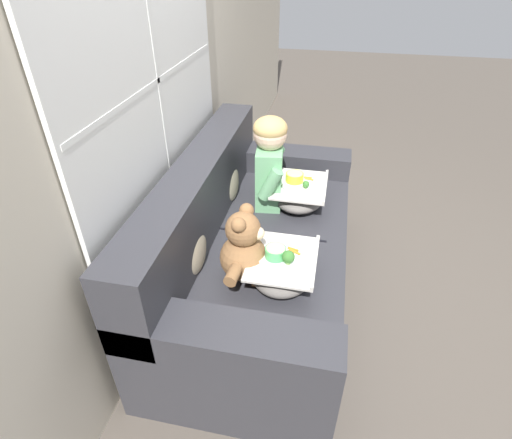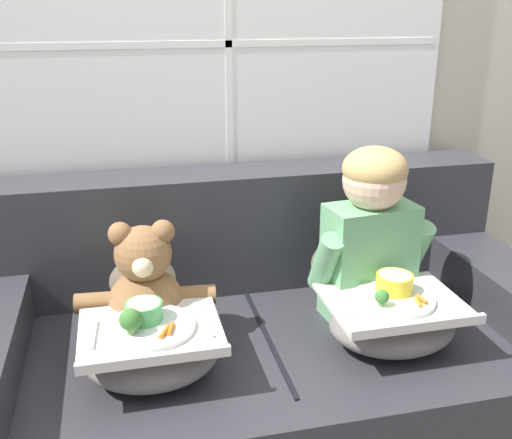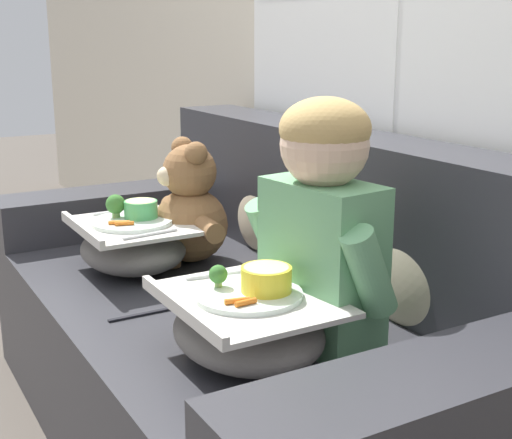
{
  "view_description": "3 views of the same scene",
  "coord_description": "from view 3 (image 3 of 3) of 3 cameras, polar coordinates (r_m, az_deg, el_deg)",
  "views": [
    {
      "loc": [
        -1.8,
        -0.33,
        1.84
      ],
      "look_at": [
        -0.11,
        0.02,
        0.63
      ],
      "focal_mm": 28.0,
      "sensor_mm": 36.0,
      "label": 1
    },
    {
      "loc": [
        -0.4,
        -1.61,
        1.43
      ],
      "look_at": [
        0.01,
        0.13,
        0.78
      ],
      "focal_mm": 42.0,
      "sensor_mm": 36.0,
      "label": 2
    },
    {
      "loc": [
        1.62,
        -0.87,
        1.15
      ],
      "look_at": [
        -0.02,
        0.07,
        0.66
      ],
      "focal_mm": 50.0,
      "sensor_mm": 36.0,
      "label": 3
    }
  ],
  "objects": [
    {
      "name": "lap_tray_child",
      "position": [
        1.57,
        -0.63,
        -8.42
      ],
      "size": [
        0.4,
        0.33,
        0.21
      ],
      "color": "slate",
      "rests_on": "child_figure"
    },
    {
      "name": "teddy_bear",
      "position": [
        2.23,
        -5.4,
        0.74
      ],
      "size": [
        0.42,
        0.29,
        0.39
      ],
      "color": "brown",
      "rests_on": "couch"
    },
    {
      "name": "throw_pillow_behind_teddy",
      "position": [
        2.35,
        0.68,
        1.35
      ],
      "size": [
        0.32,
        0.16,
        0.34
      ],
      "color": "#C1B293",
      "rests_on": "couch"
    },
    {
      "name": "throw_pillow_behind_child",
      "position": [
        1.8,
        12.29,
        -3.16
      ],
      "size": [
        0.33,
        0.16,
        0.34
      ],
      "color": "#C1B293",
      "rests_on": "couch"
    },
    {
      "name": "lap_tray_teddy",
      "position": [
        2.18,
        -9.84,
        -1.95
      ],
      "size": [
        0.38,
        0.32,
        0.23
      ],
      "color": "slate",
      "rests_on": "teddy_bear"
    },
    {
      "name": "child_figure",
      "position": [
        1.59,
        5.36,
        0.59
      ],
      "size": [
        0.41,
        0.21,
        0.57
      ],
      "color": "#66A370",
      "rests_on": "couch"
    },
    {
      "name": "couch",
      "position": [
        2.04,
        0.04,
        -9.41
      ],
      "size": [
        1.86,
        0.95,
        0.88
      ],
      "color": "#2D2D33",
      "rests_on": "ground_plane"
    }
  ]
}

